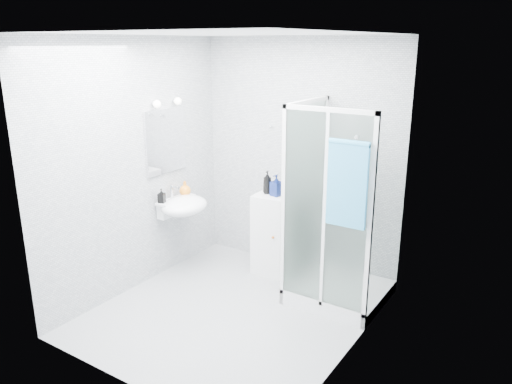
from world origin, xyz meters
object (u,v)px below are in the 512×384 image
Objects in this scene: soap_dispenser_orange at (185,188)px; storage_cabinet at (273,234)px; shower_enclosure at (330,259)px; wall_basin at (183,206)px; shampoo_bottle_a at (267,182)px; soap_dispenser_black at (162,196)px; shampoo_bottle_b at (276,185)px; hand_towel at (347,182)px.

storage_cabinet is at bearing 23.98° from soap_dispenser_orange.
wall_basin is (-1.66, -0.32, 0.35)m from shower_enclosure.
shampoo_bottle_a is at bearing 164.75° from shower_enclosure.
shampoo_bottle_a reaches higher than soap_dispenser_black.
wall_basin is 2.18× the size of shampoo_bottle_a.
storage_cabinet is at bearing 163.41° from shampoo_bottle_b.
shampoo_bottle_a is (-0.08, 0.00, 0.59)m from storage_cabinet.
shampoo_bottle_b is 1.05m from soap_dispenser_orange.
wall_basin is at bearing 177.51° from hand_towel.
hand_towel is 3.26× the size of shampoo_bottle_b.
wall_basin is 0.73× the size of hand_towel.
soap_dispenser_black is at bearing -164.12° from shower_enclosure.
shampoo_bottle_a is at bearing 40.50° from soap_dispenser_black.
wall_basin is 2.05m from hand_towel.
storage_cabinet is 0.59m from shampoo_bottle_a.
storage_cabinet is at bearing 33.86° from wall_basin.
shower_enclosure is 8.49× the size of shampoo_bottle_b.
soap_dispenser_orange is (-2.04, 0.24, -0.44)m from hand_towel.
shower_enclosure is 3.57× the size of wall_basin.
shampoo_bottle_b is at bearing 149.67° from hand_towel.
shampoo_bottle_b is at bearing -19.71° from storage_cabinet.
shampoo_bottle_a reaches higher than shampoo_bottle_b.
storage_cabinet is 3.91× the size of shampoo_bottle_b.
hand_towel is 4.61× the size of soap_dispenser_orange.
hand_towel is 2.13m from soap_dispenser_black.
shower_enclosure is at bearing -19.59° from storage_cabinet.
hand_towel is at bearing -52.99° from shower_enclosure.
soap_dispenser_black is at bearing -96.40° from soap_dispenser_orange.
soap_dispenser_orange is (-0.09, 0.15, 0.15)m from wall_basin.
soap_dispenser_black is (-0.04, -0.34, -0.01)m from soap_dispenser_orange.
soap_dispenser_black is (-1.78, -0.51, 0.49)m from shower_enclosure.
storage_cabinet is 5.52× the size of soap_dispenser_orange.
hand_towel reaches higher than shampoo_bottle_a.
hand_towel is at bearing -30.33° from shampoo_bottle_b.
shower_enclosure is 12.01× the size of soap_dispenser_orange.
shampoo_bottle_a is at bearing 172.55° from shampoo_bottle_b.
hand_towel reaches higher than soap_dispenser_orange.
shampoo_bottle_b reaches higher than storage_cabinet.
shower_enclosure is 1.91m from soap_dispenser_black.
hand_towel is 4.94× the size of soap_dispenser_black.
shampoo_bottle_b is (-0.77, 0.23, 0.59)m from shower_enclosure.
shampoo_bottle_a is (-1.20, 0.65, -0.34)m from hand_towel.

